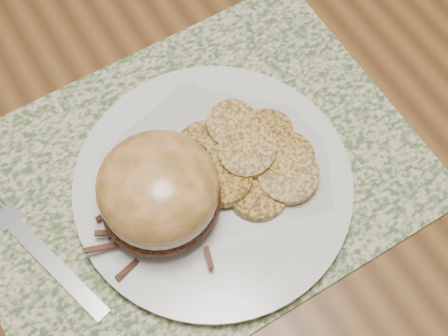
{
  "coord_description": "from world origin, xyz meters",
  "views": [
    {
      "loc": [
        0.04,
        -0.32,
        1.33
      ],
      "look_at": [
        0.18,
        -0.1,
        0.79
      ],
      "focal_mm": 50.0,
      "sensor_mm": 36.0,
      "label": 1
    }
  ],
  "objects_px": {
    "dinner_plate": "(213,186)",
    "fork": "(38,249)",
    "dining_table": "(45,220)",
    "pork_sandwich": "(159,192)"
  },
  "relations": [
    {
      "from": "dining_table",
      "to": "pork_sandwich",
      "type": "xyz_separation_m",
      "value": [
        0.11,
        -0.1,
        0.14
      ]
    },
    {
      "from": "dining_table",
      "to": "dinner_plate",
      "type": "relative_size",
      "value": 5.77
    },
    {
      "from": "dining_table",
      "to": "pork_sandwich",
      "type": "relative_size",
      "value": 13.02
    },
    {
      "from": "pork_sandwich",
      "to": "fork",
      "type": "xyz_separation_m",
      "value": [
        -0.12,
        0.03,
        -0.06
      ]
    },
    {
      "from": "dinner_plate",
      "to": "fork",
      "type": "distance_m",
      "value": 0.18
    },
    {
      "from": "dining_table",
      "to": "fork",
      "type": "bearing_deg",
      "value": -101.11
    },
    {
      "from": "dining_table",
      "to": "fork",
      "type": "distance_m",
      "value": 0.11
    },
    {
      "from": "dinner_plate",
      "to": "fork",
      "type": "relative_size",
      "value": 1.41
    },
    {
      "from": "pork_sandwich",
      "to": "fork",
      "type": "bearing_deg",
      "value": 164.35
    },
    {
      "from": "pork_sandwich",
      "to": "dinner_plate",
      "type": "bearing_deg",
      "value": -0.43
    }
  ]
}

